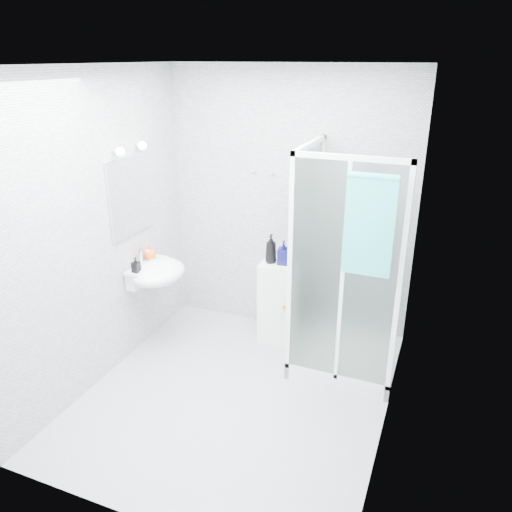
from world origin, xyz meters
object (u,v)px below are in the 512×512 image
at_px(shower_enclosure, 338,323).
at_px(storage_cabinet, 279,301).
at_px(hand_towel, 369,223).
at_px(soap_dispenser_black, 136,265).
at_px(wall_basin, 156,272).
at_px(soap_dispenser_orange, 150,252).
at_px(shampoo_bottle_b, 284,253).
at_px(shampoo_bottle_a, 271,249).

height_order(shower_enclosure, storage_cabinet, shower_enclosure).
height_order(hand_towel, soap_dispenser_black, hand_towel).
relative_size(wall_basin, soap_dispenser_orange, 3.71).
height_order(hand_towel, shampoo_bottle_b, hand_towel).
bearing_deg(soap_dispenser_orange, wall_basin, -40.79).
bearing_deg(storage_cabinet, shampoo_bottle_b, -27.02).
bearing_deg(shampoo_bottle_b, storage_cabinet, 154.74).
bearing_deg(soap_dispenser_black, wall_basin, 68.25).
xyz_separation_m(shower_enclosure, storage_cabinet, (-0.65, 0.27, -0.04)).
bearing_deg(shampoo_bottle_a, storage_cabinet, 22.31).
xyz_separation_m(hand_towel, shampoo_bottle_b, (-0.87, 0.65, -0.59)).
relative_size(wall_basin, shampoo_bottle_b, 2.44).
xyz_separation_m(hand_towel, soap_dispenser_black, (-1.99, -0.11, -0.60)).
bearing_deg(shampoo_bottle_a, soap_dispenser_orange, -156.80).
height_order(wall_basin, soap_dispenser_black, wall_basin).
bearing_deg(wall_basin, soap_dispenser_black, -111.75).
xyz_separation_m(shower_enclosure, wall_basin, (-1.66, -0.32, 0.35)).
bearing_deg(shower_enclosure, shampoo_bottle_b, 157.70).
distance_m(storage_cabinet, soap_dispenser_orange, 1.33).
xyz_separation_m(soap_dispenser_orange, soap_dispenser_black, (0.05, -0.30, -0.01)).
distance_m(shower_enclosure, storage_cabinet, 0.71).
bearing_deg(shower_enclosure, soap_dispenser_black, -163.70).
height_order(shower_enclosure, soap_dispenser_orange, shower_enclosure).
distance_m(shampoo_bottle_b, soap_dispenser_orange, 1.26).
xyz_separation_m(shower_enclosure, hand_towel, (0.26, -0.40, 1.08)).
bearing_deg(shampoo_bottle_b, shampoo_bottle_a, -175.49).
xyz_separation_m(storage_cabinet, hand_towel, (0.91, -0.67, 1.12)).
xyz_separation_m(hand_towel, soap_dispenser_orange, (-2.04, 0.19, -0.59)).
bearing_deg(storage_cabinet, hand_towel, -38.17).
distance_m(storage_cabinet, hand_towel, 1.59).
relative_size(hand_towel, soap_dispenser_orange, 5.09).
bearing_deg(shower_enclosure, hand_towel, -57.37).
bearing_deg(soap_dispenser_black, shampoo_bottle_a, 36.74).
bearing_deg(soap_dispenser_black, shampoo_bottle_b, 33.97).
height_order(storage_cabinet, shampoo_bottle_a, shampoo_bottle_a).
relative_size(hand_towel, shampoo_bottle_a, 2.73).
height_order(shampoo_bottle_b, soap_dispenser_orange, shampoo_bottle_b).
height_order(wall_basin, hand_towel, hand_towel).
bearing_deg(shower_enclosure, storage_cabinet, 157.49).
xyz_separation_m(shower_enclosure, soap_dispenser_black, (-1.73, -0.51, 0.48)).
height_order(shampoo_bottle_a, shampoo_bottle_b, shampoo_bottle_a).
xyz_separation_m(shampoo_bottle_a, shampoo_bottle_b, (0.12, 0.01, -0.03)).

